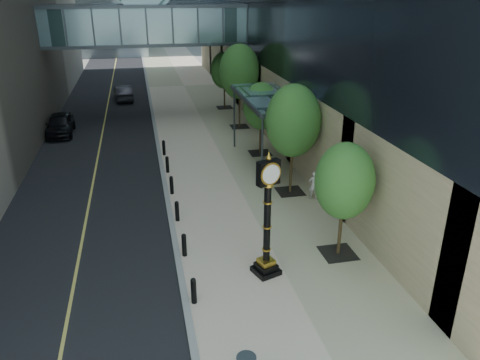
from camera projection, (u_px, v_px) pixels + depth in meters
name	position (u px, v px, depth m)	size (l,w,h in m)	color
ground	(275.00, 311.00, 16.20)	(320.00, 320.00, 0.00)	gray
road	(111.00, 89.00, 50.91)	(8.00, 180.00, 0.02)	black
sidewalk	(184.00, 86.00, 52.47)	(8.00, 180.00, 0.06)	beige
curb	(148.00, 87.00, 51.68)	(0.25, 180.00, 0.07)	gray
skywalk	(146.00, 22.00, 37.91)	(17.00, 4.20, 5.80)	slate
entrance_canopy	(268.00, 99.00, 27.90)	(3.00, 8.00, 4.38)	#383F44
bollard_row	(174.00, 198.00, 23.60)	(0.20, 16.20, 0.90)	black
street_trees	(258.00, 95.00, 30.45)	(3.11, 28.40, 6.40)	black
street_clock	(267.00, 225.00, 17.45)	(1.16, 1.16, 4.87)	black
pedestrian	(314.00, 185.00, 24.31)	(0.56, 0.37, 1.53)	beige
car_near	(60.00, 124.00, 35.13)	(1.87, 4.64, 1.58)	black
car_far	(123.00, 93.00, 45.70)	(1.53, 4.40, 1.45)	black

